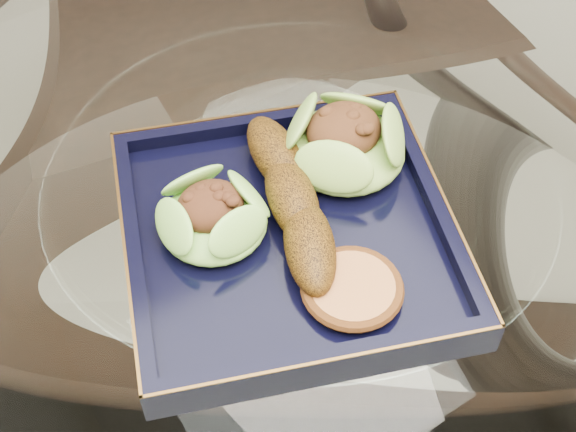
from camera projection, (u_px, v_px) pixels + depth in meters
dining_table at (297, 318)px, 0.83m from camera, size 1.13×1.13×0.77m
dining_chair at (247, 26)px, 1.23m from camera, size 0.50×0.50×0.98m
navy_plate at (288, 239)px, 0.68m from camera, size 0.34×0.34×0.02m
lettuce_wrap_left at (213, 218)px, 0.66m from camera, size 0.12×0.12×0.03m
lettuce_wrap_right at (345, 145)px, 0.71m from camera, size 0.14×0.14×0.04m
roasted_plantain at (292, 198)px, 0.67m from camera, size 0.09×0.20×0.04m
crumb_patty at (352, 290)px, 0.62m from camera, size 0.08×0.08×0.01m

